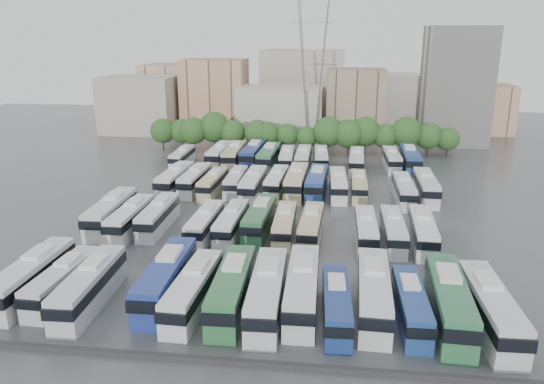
# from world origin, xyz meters

# --- Properties ---
(ground) EXTENTS (220.00, 220.00, 0.00)m
(ground) POSITION_xyz_m (0.00, 0.00, 0.00)
(ground) COLOR #424447
(ground) RESTS_ON ground
(parapet) EXTENTS (56.00, 0.50, 0.50)m
(parapet) POSITION_xyz_m (0.00, -33.00, 0.25)
(parapet) COLOR #2D2D30
(parapet) RESTS_ON ground
(tree_line) EXTENTS (65.18, 7.90, 8.34)m
(tree_line) POSITION_xyz_m (-0.13, 42.15, 4.41)
(tree_line) COLOR black
(tree_line) RESTS_ON ground
(city_buildings) EXTENTS (102.00, 35.00, 20.00)m
(city_buildings) POSITION_xyz_m (-7.46, 71.86, 7.87)
(city_buildings) COLOR #9E998E
(city_buildings) RESTS_ON ground
(apartment_tower) EXTENTS (14.00, 14.00, 26.00)m
(apartment_tower) POSITION_xyz_m (34.00, 58.00, 13.00)
(apartment_tower) COLOR silver
(apartment_tower) RESTS_ON ground
(electricity_pylon) EXTENTS (9.00, 6.91, 33.83)m
(electricity_pylon) POSITION_xyz_m (2.00, 50.00, 18.66)
(electricity_pylon) COLOR slate
(electricity_pylon) RESTS_ON ground
(bus_r0_s0) EXTENTS (2.90, 12.89, 4.04)m
(bus_r0_s0) POSITION_xyz_m (-21.33, -24.08, 1.98)
(bus_r0_s0) COLOR silver
(bus_r0_s0) RESTS_ON ground
(bus_r0_s1) EXTENTS (2.90, 11.33, 3.53)m
(bus_r0_s1) POSITION_xyz_m (-18.12, -24.16, 1.73)
(bus_r0_s1) COLOR silver
(bus_r0_s1) RESTS_ON ground
(bus_r0_s2) EXTENTS (3.17, 12.69, 3.96)m
(bus_r0_s2) POSITION_xyz_m (-14.85, -25.26, 1.94)
(bus_r0_s2) COLOR silver
(bus_r0_s2) RESTS_ON ground
(bus_r0_s4) EXTENTS (3.16, 13.36, 4.17)m
(bus_r0_s4) POSITION_xyz_m (-8.16, -23.03, 2.05)
(bus_r0_s4) COLOR navy
(bus_r0_s4) RESTS_ON ground
(bus_r0_s5) EXTENTS (3.13, 12.32, 3.84)m
(bus_r0_s5) POSITION_xyz_m (-5.03, -24.76, 1.88)
(bus_r0_s5) COLOR silver
(bus_r0_s5) RESTS_ON ground
(bus_r0_s6) EXTENTS (3.20, 13.19, 4.12)m
(bus_r0_s6) POSITION_xyz_m (-1.47, -24.24, 2.02)
(bus_r0_s6) COLOR #2F6E3F
(bus_r0_s6) RESTS_ON ground
(bus_r0_s7) EXTENTS (3.31, 13.30, 4.14)m
(bus_r0_s7) POSITION_xyz_m (1.87, -24.64, 2.03)
(bus_r0_s7) COLOR silver
(bus_r0_s7) RESTS_ON ground
(bus_r0_s8) EXTENTS (3.07, 13.12, 4.10)m
(bus_r0_s8) POSITION_xyz_m (4.99, -23.38, 2.01)
(bus_r0_s8) COLOR silver
(bus_r0_s8) RESTS_ON ground
(bus_r0_s9) EXTENTS (2.87, 10.96, 3.41)m
(bus_r0_s9) POSITION_xyz_m (8.19, -25.42, 1.67)
(bus_r0_s9) COLOR navy
(bus_r0_s9) RESTS_ON ground
(bus_r0_s10) EXTENTS (3.26, 13.23, 4.13)m
(bus_r0_s10) POSITION_xyz_m (11.53, -23.45, 2.03)
(bus_r0_s10) COLOR silver
(bus_r0_s10) RESTS_ON ground
(bus_r0_s11) EXTENTS (2.58, 10.97, 3.43)m
(bus_r0_s11) POSITION_xyz_m (14.71, -24.75, 1.68)
(bus_r0_s11) COLOR navy
(bus_r0_s11) RESTS_ON ground
(bus_r0_s12) EXTENTS (3.57, 13.62, 4.24)m
(bus_r0_s12) POSITION_xyz_m (18.03, -24.40, 2.08)
(bus_r0_s12) COLOR #2F6E44
(bus_r0_s12) RESTS_ON ground
(bus_r0_s13) EXTENTS (3.18, 13.09, 4.09)m
(bus_r0_s13) POSITION_xyz_m (21.32, -25.13, 2.01)
(bus_r0_s13) COLOR silver
(bus_r0_s13) RESTS_ON ground
(bus_r1_s0) EXTENTS (3.23, 13.08, 4.08)m
(bus_r1_s0) POSITION_xyz_m (-21.49, -4.91, 2.00)
(bus_r1_s0) COLOR silver
(bus_r1_s0) RESTS_ON ground
(bus_r1_s1) EXTENTS (2.63, 11.85, 3.71)m
(bus_r1_s1) POSITION_xyz_m (-18.28, -6.31, 1.82)
(bus_r1_s1) COLOR silver
(bus_r1_s1) RESTS_ON ground
(bus_r1_s2) EXTENTS (2.70, 11.74, 3.67)m
(bus_r1_s2) POSITION_xyz_m (-15.06, -4.98, 1.80)
(bus_r1_s2) COLOR silver
(bus_r1_s2) RESTS_ON ground
(bus_r1_s4) EXTENTS (2.71, 11.27, 3.52)m
(bus_r1_s4) POSITION_xyz_m (-8.34, -6.92, 1.73)
(bus_r1_s4) COLOR white
(bus_r1_s4) RESTS_ON ground
(bus_r1_s5) EXTENTS (2.79, 11.42, 3.56)m
(bus_r1_s5) POSITION_xyz_m (-5.07, -6.33, 1.75)
(bus_r1_s5) COLOR silver
(bus_r1_s5) RESTS_ON ground
(bus_r1_s6) EXTENTS (3.16, 12.34, 3.84)m
(bus_r1_s6) POSITION_xyz_m (-1.71, -4.61, 1.89)
(bus_r1_s6) COLOR #2C6841
(bus_r1_s6) RESTS_ON ground
(bus_r1_s7) EXTENTS (2.61, 11.11, 3.47)m
(bus_r1_s7) POSITION_xyz_m (1.61, -6.00, 1.70)
(bus_r1_s7) COLOR #D0BA8F
(bus_r1_s7) RESTS_ON ground
(bus_r1_s8) EXTENTS (2.91, 11.42, 3.56)m
(bus_r1_s8) POSITION_xyz_m (4.93, -6.19, 1.75)
(bus_r1_s8) COLOR tan
(bus_r1_s8) RESTS_ON ground
(bus_r1_s10) EXTENTS (2.51, 11.10, 3.48)m
(bus_r1_s10) POSITION_xyz_m (11.63, -6.55, 1.71)
(bus_r1_s10) COLOR silver
(bus_r1_s10) RESTS_ON ground
(bus_r1_s11) EXTENTS (2.51, 11.32, 3.55)m
(bus_r1_s11) POSITION_xyz_m (14.87, -6.42, 1.74)
(bus_r1_s11) COLOR silver
(bus_r1_s11) RESTS_ON ground
(bus_r1_s12) EXTENTS (3.08, 11.91, 3.71)m
(bus_r1_s12) POSITION_xyz_m (18.38, -6.49, 1.82)
(bus_r1_s12) COLOR white
(bus_r1_s12) RESTS_ON ground
(bus_r2_s1) EXTENTS (3.14, 12.66, 3.95)m
(bus_r2_s1) POSITION_xyz_m (-17.98, 12.10, 1.94)
(bus_r2_s1) COLOR silver
(bus_r2_s1) RESTS_ON ground
(bus_r2_s2) EXTENTS (2.92, 11.87, 3.70)m
(bus_r2_s2) POSITION_xyz_m (-14.87, 12.62, 1.82)
(bus_r2_s2) COLOR silver
(bus_r2_s2) RESTS_ON ground
(bus_r2_s3) EXTENTS (2.92, 11.13, 3.46)m
(bus_r2_s3) POSITION_xyz_m (-11.58, 11.29, 1.70)
(bus_r2_s3) COLOR #C9B88A
(bus_r2_s3) RESTS_ON ground
(bus_r2_s4) EXTENTS (2.53, 10.99, 3.44)m
(bus_r2_s4) POSITION_xyz_m (-8.17, 12.88, 1.69)
(bus_r2_s4) COLOR silver
(bus_r2_s4) RESTS_ON ground
(bus_r2_s5) EXTENTS (2.92, 12.47, 3.90)m
(bus_r2_s5) POSITION_xyz_m (-5.04, 11.00, 1.91)
(bus_r2_s5) COLOR silver
(bus_r2_s5) RESTS_ON ground
(bus_r2_s6) EXTENTS (2.96, 11.65, 3.63)m
(bus_r2_s6) POSITION_xyz_m (-1.60, 13.11, 1.78)
(bus_r2_s6) COLOR white
(bus_r2_s6) RESTS_ON ground
(bus_r2_s7) EXTENTS (3.17, 13.21, 4.13)m
(bus_r2_s7) POSITION_xyz_m (1.60, 12.79, 2.03)
(bus_r2_s7) COLOR #CEBF8D
(bus_r2_s7) RESTS_ON ground
(bus_r2_s8) EXTENTS (3.31, 12.88, 4.01)m
(bus_r2_s8) POSITION_xyz_m (4.83, 12.70, 1.97)
(bus_r2_s8) COLOR navy
(bus_r2_s8) RESTS_ON ground
(bus_r2_s9) EXTENTS (2.98, 11.83, 3.69)m
(bus_r2_s9) POSITION_xyz_m (8.17, 12.74, 1.81)
(bus_r2_s9) COLOR silver
(bus_r2_s9) RESTS_ON ground
(bus_r2_s10) EXTENTS (2.40, 10.89, 3.41)m
(bus_r2_s10) POSITION_xyz_m (11.39, 12.87, 1.68)
(bus_r2_s10) COLOR #BEB483
(bus_r2_s10) RESTS_ON ground
(bus_r2_s12) EXTENTS (2.65, 11.78, 3.69)m
(bus_r2_s12) POSITION_xyz_m (18.07, 10.76, 1.81)
(bus_r2_s12) COLOR silver
(bus_r2_s12) RESTS_ON ground
(bus_r2_s13) EXTENTS (2.92, 12.54, 3.92)m
(bus_r2_s13) POSITION_xyz_m (21.61, 12.80, 1.93)
(bus_r2_s13) COLOR silver
(bus_r2_s13) RESTS_ON ground
(bus_r3_s0) EXTENTS (2.35, 10.79, 3.38)m
(bus_r3_s0) POSITION_xyz_m (-21.64, 28.68, 1.66)
(bus_r3_s0) COLOR silver
(bus_r3_s0) RESTS_ON ground
(bus_r3_s2) EXTENTS (2.99, 12.44, 3.88)m
(bus_r3_s2) POSITION_xyz_m (-14.82, 30.88, 1.91)
(bus_r3_s2) COLOR silver
(bus_r3_s2) RESTS_ON ground
(bus_r3_s3) EXTENTS (3.02, 13.26, 4.15)m
(bus_r3_s3) POSITION_xyz_m (-11.69, 29.78, 2.04)
(bus_r3_s3) COLOR tan
(bus_r3_s3) RESTS_ON ground
(bus_r3_s4) EXTENTS (3.46, 13.67, 4.26)m
(bus_r3_s4) POSITION_xyz_m (-8.20, 30.99, 2.09)
(bus_r3_s4) COLOR navy
(bus_r3_s4) RESTS_ON ground
(bus_r3_s5) EXTENTS (3.35, 13.26, 4.13)m
(bus_r3_s5) POSITION_xyz_m (-4.93, 29.21, 2.03)
(bus_r3_s5) COLOR #307046
(bus_r3_s5) RESTS_ON ground
(bus_r3_s6) EXTENTS (2.97, 11.69, 3.64)m
(bus_r3_s6) POSITION_xyz_m (-1.51, 29.40, 1.79)
(bus_r3_s6) COLOR silver
(bus_r3_s6) RESTS_ON ground
(bus_r3_s7) EXTENTS (2.60, 11.85, 3.72)m
(bus_r3_s7) POSITION_xyz_m (1.56, 29.68, 1.82)
(bus_r3_s7) COLOR silver
(bus_r3_s7) RESTS_ON ground
(bus_r3_s8) EXTENTS (3.05, 11.51, 3.58)m
(bus_r3_s8) POSITION_xyz_m (4.90, 30.58, 1.76)
(bus_r3_s8) COLOR silver
(bus_r3_s8) RESTS_ON ground
(bus_r3_s10) EXTENTS (3.21, 12.27, 3.81)m
(bus_r3_s10) POSITION_xyz_m (11.53, 28.71, 1.87)
(bus_r3_s10) COLOR silver
(bus_r3_s10) RESTS_ON ground
(bus_r3_s12) EXTENTS (2.85, 11.69, 3.65)m
(bus_r3_s12) POSITION_xyz_m (18.11, 31.06, 1.79)
(bus_r3_s12) COLOR silver
(bus_r3_s12) RESTS_ON ground
(bus_r3_s13) EXTENTS (2.99, 13.27, 4.16)m
(bus_r3_s13) POSITION_xyz_m (21.39, 30.75, 2.04)
(bus_r3_s13) COLOR navy
(bus_r3_s13) RESTS_ON ground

